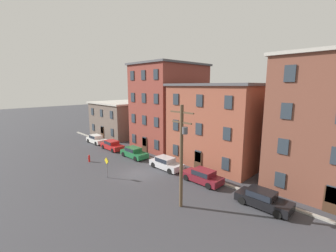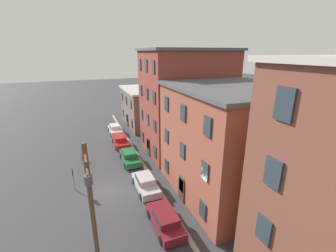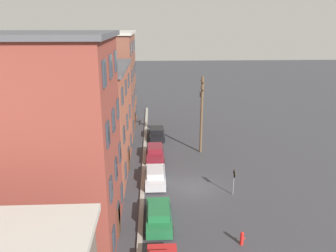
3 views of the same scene
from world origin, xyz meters
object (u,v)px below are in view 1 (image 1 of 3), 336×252
Objects in this scene: car_white at (96,139)px; fire_hydrant at (89,158)px; car_green at (134,152)px; car_silver at (166,163)px; car_black at (263,198)px; caution_sign at (107,164)px; car_red at (112,145)px; car_maroon at (203,176)px; utility_pole at (182,151)px.

car_white is 4.58× the size of fire_hydrant.
car_white is 1.00× the size of car_green.
car_black is at bearing -1.52° from car_silver.
car_white is at bearing 157.15° from caution_sign.
car_red is 11.51m from caution_sign.
car_maroon is 10.43m from caution_sign.
car_black is (6.46, -0.29, 0.00)m from car_maroon.
car_silver is 1.00× the size of car_black.
car_green is at bearing -0.07° from car_white.
caution_sign is at bearing -156.69° from car_black.
car_red is at bearing 165.86° from utility_pole.
car_red is at bearing 146.82° from caution_sign.
car_white is 11.32m from car_green.
car_maroon and car_black have the same top height.
car_silver is 1.00× the size of car_maroon.
car_green and car_black have the same top height.
caution_sign reaches higher than car_black.
car_black is (29.77, -0.16, 0.00)m from car_white.
caution_sign is at bearing -140.92° from car_maroon.
car_red is at bearing -1.41° from car_white.
caution_sign is 2.50× the size of fire_hydrant.
utility_pole reaches higher than car_white.
car_red is 1.00× the size of car_black.
utility_pole reaches higher than car_red.
caution_sign reaches higher than car_red.
car_silver is at bearing 1.41° from car_red.
car_green is 11.99m from car_maroon.
car_silver is at bearing 178.48° from car_black.
car_maroon is 1.83× the size of caution_sign.
car_silver is 4.58× the size of fire_hydrant.
fire_hydrant is at bearing -165.91° from car_black.
utility_pole reaches higher than car_silver.
car_maroon is 4.58× the size of fire_hydrant.
car_black is 15.84m from caution_sign.
car_white and car_black have the same top height.
caution_sign is (-8.07, -6.55, 0.84)m from car_maroon.
car_white is at bearing 168.65° from utility_pole.
utility_pole is at bearing -14.14° from car_red.
utility_pole reaches higher than caution_sign.
car_maroon is at bearing 39.08° from caution_sign.
caution_sign is at bearing -8.57° from fire_hydrant.
caution_sign is (-2.49, -6.58, 0.84)m from car_silver.
utility_pole is (24.99, -5.01, 4.08)m from car_white.
car_green and car_maroon have the same top height.
car_green is at bearing 64.53° from fire_hydrant.
utility_pole is at bearing -134.57° from car_black.
utility_pole is 8.94× the size of fire_hydrant.
car_silver is at bearing 1.54° from car_green.
car_red is 17.68m from car_maroon.
car_white is 29.77m from car_black.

